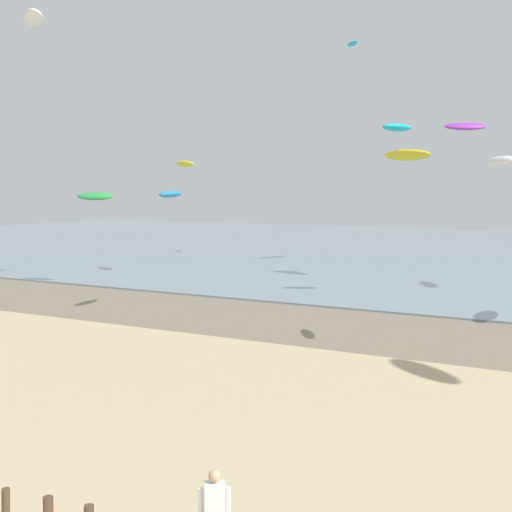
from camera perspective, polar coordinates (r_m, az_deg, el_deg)
wet_sand_strip at (r=31.00m, az=11.12°, el=-6.44°), size 120.00×8.80×0.01m
sea at (r=69.33m, az=20.23°, el=0.21°), size 160.00×70.00×0.10m
kite_aloft_0 at (r=47.35m, az=-6.17°, el=7.93°), size 2.52×2.04×0.61m
kite_aloft_3 at (r=33.49m, az=-7.41°, el=5.33°), size 1.05×2.25×0.46m
kite_aloft_4 at (r=43.77m, az=-13.74°, el=5.06°), size 2.74×1.43×0.74m
kite_aloft_5 at (r=35.30m, az=-18.72°, el=18.93°), size 2.95×2.66×0.79m
kite_aloft_7 at (r=54.82m, az=12.12°, el=10.83°), size 2.47×3.57×0.77m
kite_aloft_9 at (r=25.93m, az=20.33°, el=7.75°), size 1.64×2.06×0.49m
kite_aloft_11 at (r=37.79m, az=17.68°, el=10.64°), size 2.38×1.75×0.61m
kite_aloft_12 at (r=45.45m, az=12.93°, el=8.52°), size 3.74×2.27×1.03m
kite_aloft_13 at (r=56.55m, az=8.36°, el=17.73°), size 1.66×1.98×0.36m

